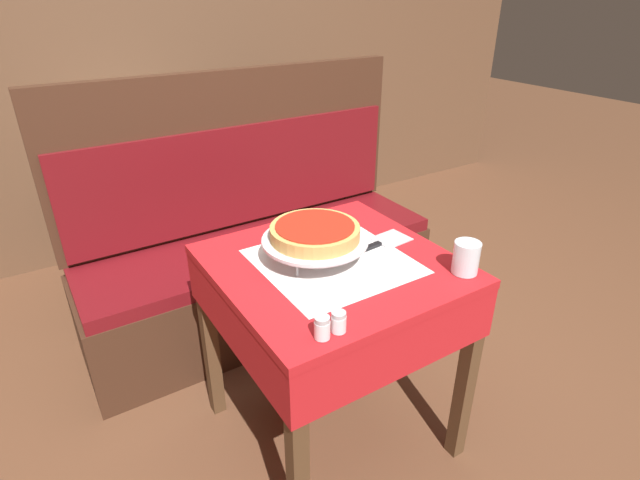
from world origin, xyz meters
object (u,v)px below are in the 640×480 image
at_px(booth_bench, 258,258).
at_px(condiment_caddy, 128,143).
at_px(dining_table_front, 332,293).
at_px(pizza_pan_stand, 315,241).
at_px(pepper_shaker, 339,322).
at_px(deep_dish_pizza, 315,232).
at_px(water_glass_near, 466,258).
at_px(salt_shaker, 322,328).
at_px(pizza_server, 378,244).
at_px(dining_table_rear, 149,173).

height_order(booth_bench, condiment_caddy, booth_bench).
xyz_separation_m(dining_table_front, pizza_pan_stand, (-0.04, 0.04, 0.19)).
xyz_separation_m(pizza_pan_stand, pepper_shaker, (-0.14, -0.35, -0.04)).
xyz_separation_m(deep_dish_pizza, water_glass_near, (0.35, -0.31, -0.05)).
relative_size(pizza_pan_stand, salt_shaker, 5.46).
height_order(dining_table_front, deep_dish_pizza, deep_dish_pizza).
distance_m(booth_bench, pepper_shaker, 1.24).
height_order(dining_table_front, pepper_shaker, pepper_shaker).
xyz_separation_m(pizza_pan_stand, condiment_caddy, (-0.22, 1.52, -0.02)).
relative_size(deep_dish_pizza, salt_shaker, 4.57).
bearing_deg(booth_bench, condiment_caddy, 116.44).
bearing_deg(booth_bench, pizza_pan_stand, -100.95).
distance_m(dining_table_front, water_glass_near, 0.45).
relative_size(pizza_pan_stand, deep_dish_pizza, 1.19).
xyz_separation_m(booth_bench, pizza_server, (0.09, -0.80, 0.42)).
distance_m(dining_table_rear, water_glass_near, 1.85).
height_order(deep_dish_pizza, condiment_caddy, condiment_caddy).
distance_m(booth_bench, water_glass_near, 1.20).
xyz_separation_m(water_glass_near, condiment_caddy, (-0.57, 1.83, -0.01)).
bearing_deg(pizza_pan_stand, deep_dish_pizza, 0.00).
bearing_deg(booth_bench, deep_dish_pizza, -100.95).
bearing_deg(deep_dish_pizza, pizza_server, -6.15).
bearing_deg(deep_dish_pizza, dining_table_front, -40.23).
relative_size(salt_shaker, pepper_shaker, 1.08).
bearing_deg(pizza_server, deep_dish_pizza, 173.85).
height_order(salt_shaker, condiment_caddy, condiment_caddy).
height_order(dining_table_rear, booth_bench, booth_bench).
height_order(booth_bench, pepper_shaker, booth_bench).
distance_m(pizza_server, pepper_shaker, 0.50).
bearing_deg(salt_shaker, water_glass_near, 3.75).
distance_m(deep_dish_pizza, water_glass_near, 0.47).
height_order(dining_table_rear, condiment_caddy, condiment_caddy).
distance_m(dining_table_rear, pepper_shaker, 1.81).
bearing_deg(booth_bench, dining_table_rear, 113.88).
distance_m(pizza_server, salt_shaker, 0.54).
xyz_separation_m(dining_table_rear, salt_shaker, (-0.04, -1.81, 0.15)).
xyz_separation_m(booth_bench, condiment_caddy, (-0.37, 0.74, 0.46)).
height_order(dining_table_front, dining_table_rear, dining_table_front).
bearing_deg(dining_table_front, pizza_server, 3.47).
xyz_separation_m(water_glass_near, pepper_shaker, (-0.49, -0.04, -0.02)).
bearing_deg(pizza_server, water_glass_near, -68.55).
relative_size(deep_dish_pizza, condiment_caddy, 1.53).
bearing_deg(pepper_shaker, deep_dish_pizza, 67.44).
relative_size(water_glass_near, pepper_shaker, 1.77).
height_order(pizza_server, water_glass_near, water_glass_near).
bearing_deg(water_glass_near, booth_bench, 100.33).
relative_size(dining_table_front, booth_bench, 0.44).
distance_m(dining_table_front, booth_bench, 0.87).
bearing_deg(water_glass_near, deep_dish_pizza, 138.33).
height_order(booth_bench, water_glass_near, booth_bench).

